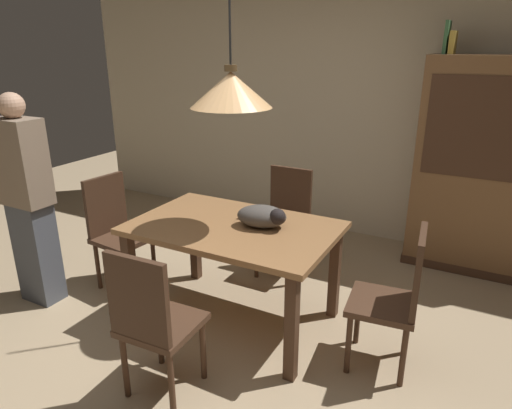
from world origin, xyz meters
TOP-DOWN VIEW (x-y plane):
  - ground at (0.00, 0.00)m, footprint 10.00×10.00m
  - back_wall at (0.00, 2.65)m, footprint 6.40×0.10m
  - dining_table at (-0.12, 0.58)m, footprint 1.40×0.90m
  - chair_right_side at (1.01, 0.59)m, footprint 0.44×0.44m
  - chair_left_side at (-1.24, 0.59)m, footprint 0.44×0.44m
  - chair_near_front at (-0.11, -0.30)m, footprint 0.42×0.42m
  - chair_far_back at (-0.12, 1.46)m, footprint 0.40×0.40m
  - cat_sleeping at (0.08, 0.65)m, footprint 0.40×0.30m
  - pendant_lamp at (-0.12, 0.58)m, footprint 0.52×0.52m
  - hutch_bookcase at (1.34, 2.32)m, footprint 1.12×0.45m
  - book_green_slim at (0.91, 2.32)m, footprint 0.03×0.20m
  - book_yellow_short at (0.96, 2.32)m, footprint 0.04×0.20m
  - person_standing at (-1.62, 0.11)m, footprint 0.36×0.22m

SIDE VIEW (x-z plane):
  - ground at x=0.00m, z-range 0.00..0.00m
  - chair_right_side at x=1.01m, z-range 0.05..0.98m
  - chair_left_side at x=-1.24m, z-range 0.05..0.98m
  - chair_near_front at x=-0.11m, z-range 0.05..0.98m
  - chair_far_back at x=-0.12m, z-range 0.05..0.98m
  - dining_table at x=-0.12m, z-range 0.27..1.02m
  - person_standing at x=-1.62m, z-range 0.01..1.62m
  - cat_sleeping at x=0.08m, z-range 0.75..0.90m
  - hutch_bookcase at x=1.34m, z-range -0.04..1.81m
  - back_wall at x=0.00m, z-range 0.00..2.90m
  - pendant_lamp at x=-0.12m, z-range 1.01..2.31m
  - book_yellow_short at x=0.96m, z-range 1.85..2.03m
  - book_green_slim at x=0.91m, z-range 1.85..2.11m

